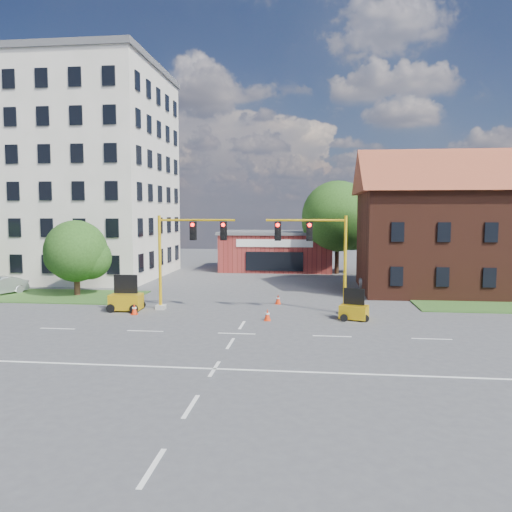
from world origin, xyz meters
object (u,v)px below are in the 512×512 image
object	(u,v)px
signal_mast_west	(184,251)
trailer_west	(126,300)
signal_mast_east	(319,252)
trailer_east	(354,310)
pickup_white	(389,282)

from	to	relation	value
signal_mast_west	trailer_west	distance (m)	4.98
signal_mast_west	signal_mast_east	xyz separation A→B (m)	(8.71, 0.00, 0.00)
signal_mast_west	trailer_east	world-z (taller)	signal_mast_west
signal_mast_east	pickup_white	distance (m)	12.07
pickup_white	signal_mast_east	bearing A→B (deg)	161.02
trailer_west	pickup_white	world-z (taller)	trailer_west
signal_mast_east	trailer_east	distance (m)	4.36
trailer_east	pickup_white	xyz separation A→B (m)	(3.84, 11.84, 0.12)
signal_mast_west	trailer_west	size ratio (longest dim) A/B	2.75
trailer_east	signal_mast_east	bearing A→B (deg)	157.09
signal_mast_east	trailer_east	bearing A→B (deg)	-41.47
signal_mast_east	trailer_west	bearing A→B (deg)	-176.69
trailer_west	pickup_white	distance (m)	21.26
trailer_west	trailer_east	xyz separation A→B (m)	(14.53, -1.12, -0.14)
trailer_east	pickup_white	size ratio (longest dim) A/B	0.37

